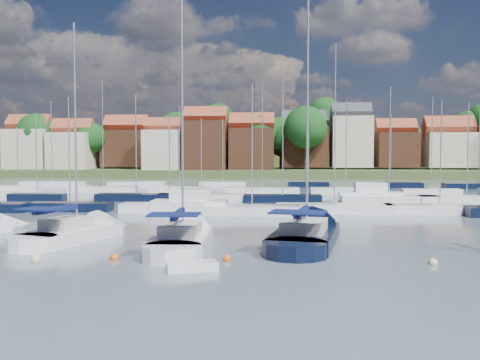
{
  "coord_description": "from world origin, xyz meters",
  "views": [
    {
      "loc": [
        3.01,
        -29.59,
        5.72
      ],
      "look_at": [
        -0.14,
        14.0,
        3.42
      ],
      "focal_mm": 40.0,
      "sensor_mm": 36.0,
      "label": 1
    }
  ],
  "objects": [
    {
      "name": "sailboat_left",
      "position": [
        -9.82,
        4.88,
        0.36
      ],
      "size": [
        6.24,
        11.54,
        15.2
      ],
      "rotation": [
        0.0,
        0.0,
        1.26
      ],
      "color": "white",
      "rests_on": "ground"
    },
    {
      "name": "buoy_c",
      "position": [
        -5.65,
        -2.09,
        0.0
      ],
      "size": [
        0.48,
        0.48,
        0.48
      ],
      "primitive_type": "sphere",
      "color": "#D85914",
      "rests_on": "ground"
    },
    {
      "name": "buoy_e",
      "position": [
        5.75,
        7.14,
        0.0
      ],
      "size": [
        0.45,
        0.45,
        0.45
      ],
      "primitive_type": "sphere",
      "color": "#D85914",
      "rests_on": "ground"
    },
    {
      "name": "tender",
      "position": [
        -1.15,
        -4.3,
        0.2
      ],
      "size": [
        2.68,
        1.86,
        0.53
      ],
      "rotation": [
        0.0,
        0.0,
        0.33
      ],
      "color": "white",
      "rests_on": "ground"
    },
    {
      "name": "buoy_f",
      "position": [
        10.87,
        -2.09,
        0.0
      ],
      "size": [
        0.46,
        0.46,
        0.46
      ],
      "primitive_type": "sphere",
      "color": "beige",
      "rests_on": "ground"
    },
    {
      "name": "ground",
      "position": [
        0.0,
        40.0,
        0.0
      ],
      "size": [
        260.0,
        260.0,
        0.0
      ],
      "primitive_type": "plane",
      "color": "#465460",
      "rests_on": "ground"
    },
    {
      "name": "buoy_d",
      "position": [
        0.32,
        -1.92,
        0.0
      ],
      "size": [
        0.45,
        0.45,
        0.45
      ],
      "primitive_type": "sphere",
      "color": "#D85914",
      "rests_on": "ground"
    },
    {
      "name": "sailboat_navy",
      "position": [
        5.05,
        5.55,
        0.35
      ],
      "size": [
        6.0,
        14.11,
        18.85
      ],
      "rotation": [
        0.0,
        0.0,
        1.39
      ],
      "color": "black",
      "rests_on": "ground"
    },
    {
      "name": "far_shore_town",
      "position": [
        2.23,
        132.67,
        4.61
      ],
      "size": [
        212.46,
        90.0,
        22.27
      ],
      "color": "#435128",
      "rests_on": "ground"
    },
    {
      "name": "marina_field",
      "position": [
        1.91,
        35.15,
        0.43
      ],
      "size": [
        79.62,
        41.41,
        15.93
      ],
      "color": "white",
      "rests_on": "ground"
    },
    {
      "name": "sailboat_centre",
      "position": [
        -2.81,
        3.24,
        0.35
      ],
      "size": [
        3.75,
        12.23,
        16.41
      ],
      "rotation": [
        0.0,
        0.0,
        1.62
      ],
      "color": "white",
      "rests_on": "ground"
    },
    {
      "name": "buoy_b",
      "position": [
        -9.68,
        -2.68,
        0.0
      ],
      "size": [
        0.55,
        0.55,
        0.55
      ],
      "primitive_type": "sphere",
      "color": "beige",
      "rests_on": "ground"
    }
  ]
}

